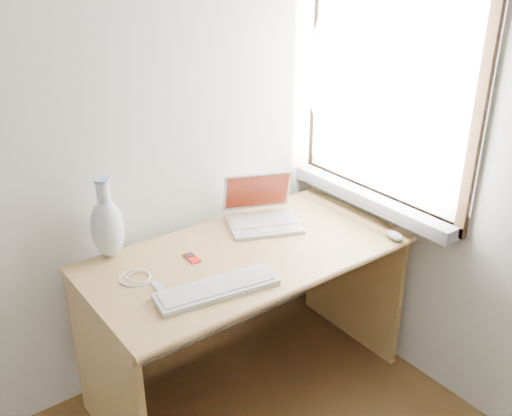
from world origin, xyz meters
TOP-DOWN VIEW (x-y plane):
  - window at (1.72, 1.30)m, footprint 0.11×0.99m
  - desk at (1.03, 1.43)m, footprint 1.34×0.67m
  - laptop at (1.23, 1.53)m, footprint 0.38×0.37m
  - external_keyboard at (0.77, 1.17)m, footprint 0.48×0.21m
  - mouse at (1.61, 1.05)m, footprint 0.07×0.10m
  - ipod at (0.82, 1.43)m, footprint 0.04×0.09m
  - cable_coil at (0.56, 1.43)m, footprint 0.15×0.15m
  - remote at (0.61, 1.33)m, footprint 0.03×0.08m
  - vase at (0.56, 1.65)m, footprint 0.13×0.13m

SIDE VIEW (x-z plane):
  - desk at x=1.03m, z-range 0.15..0.86m
  - remote at x=0.61m, z-range 0.71..0.71m
  - cable_coil at x=0.56m, z-range 0.71..0.71m
  - ipod at x=0.82m, z-range 0.71..0.72m
  - external_keyboard at x=0.77m, z-range 0.71..0.73m
  - mouse at x=1.61m, z-range 0.71..0.74m
  - laptop at x=1.23m, z-range 0.65..0.86m
  - vase at x=0.56m, z-range 0.67..1.02m
  - window at x=1.72m, z-range 0.72..1.83m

